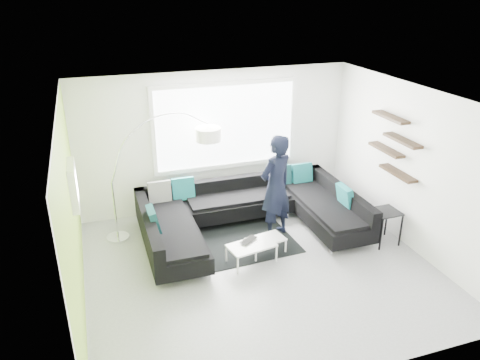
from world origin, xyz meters
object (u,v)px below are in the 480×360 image
Objects in this scene: side_table at (384,227)px; laptop at (251,241)px; sectional_sofa at (251,217)px; arc_lamp at (112,183)px; coffee_table at (259,249)px; person at (276,187)px.

laptop is (-2.43, 0.23, 0.03)m from side_table.
side_table is 1.50× the size of laptop.
arc_lamp reaches higher than sectional_sofa.
coffee_table is 0.23m from laptop.
arc_lamp is at bearing 110.84° from laptop.
coffee_table is 0.45× the size of arc_lamp.
sectional_sofa is 2.37m from side_table.
laptop is at bearing 174.26° from coffee_table.
sectional_sofa is 2.55m from arc_lamp.
side_table is at bearing -40.34° from laptop.
sectional_sofa is 6.22× the size of side_table.
arc_lamp is (-2.35, 0.63, 0.75)m from sectional_sofa.
side_table is (2.28, -0.24, 0.15)m from coffee_table.
coffee_table is at bearing 25.67° from person.
coffee_table is 0.52× the size of person.
side_table is (2.15, -1.01, -0.06)m from sectional_sofa.
sectional_sofa is 2.02× the size of person.
side_table is 0.32× the size of person.
laptop is at bearing -109.65° from sectional_sofa.
laptop is at bearing 19.46° from person.
arc_lamp reaches higher than laptop.
person is (2.76, -0.77, -0.15)m from arc_lamp.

